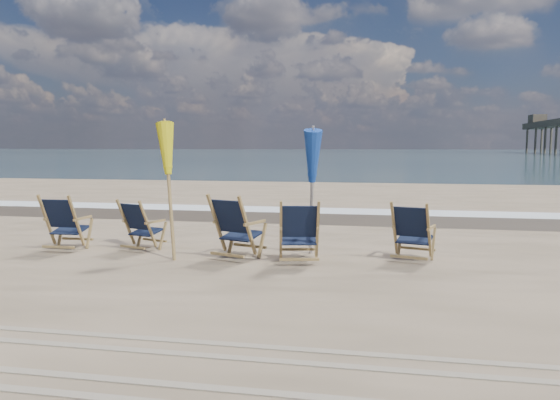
% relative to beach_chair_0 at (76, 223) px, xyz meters
% --- Properties ---
extents(ocean, '(400.00, 400.00, 0.00)m').
position_rel_beach_chair_0_xyz_m(ocean, '(3.41, 126.49, -0.50)').
color(ocean, '#344D56').
rests_on(ocean, ground).
extents(surf_foam, '(200.00, 1.40, 0.01)m').
position_rel_beach_chair_0_xyz_m(surf_foam, '(3.41, 6.79, -0.50)').
color(surf_foam, silver).
rests_on(surf_foam, ground).
extents(wet_sand_strip, '(200.00, 2.60, 0.00)m').
position_rel_beach_chair_0_xyz_m(wet_sand_strip, '(3.41, 5.29, -0.50)').
color(wet_sand_strip, '#42362A').
rests_on(wet_sand_strip, ground).
extents(tire_tracks, '(80.00, 1.30, 0.01)m').
position_rel_beach_chair_0_xyz_m(tire_tracks, '(3.41, -4.31, -0.50)').
color(tire_tracks, gray).
rests_on(tire_tracks, ground).
extents(beach_chair_0, '(0.64, 0.72, 1.00)m').
position_rel_beach_chair_0_xyz_m(beach_chair_0, '(0.00, 0.00, 0.00)').
color(beach_chair_0, black).
rests_on(beach_chair_0, ground).
extents(beach_chair_1, '(0.76, 0.81, 0.91)m').
position_rel_beach_chair_0_xyz_m(beach_chair_1, '(1.22, 0.19, -0.04)').
color(beach_chair_1, black).
rests_on(beach_chair_1, ground).
extents(beach_chair_2, '(0.90, 0.95, 1.07)m').
position_rel_beach_chair_0_xyz_m(beach_chair_2, '(3.07, -0.22, 0.03)').
color(beach_chair_2, black).
rests_on(beach_chair_2, ground).
extents(beach_chair_3, '(0.77, 0.84, 1.01)m').
position_rel_beach_chair_0_xyz_m(beach_chair_3, '(4.17, -0.16, 0.00)').
color(beach_chair_3, black).
rests_on(beach_chair_3, ground).
extents(beach_chair_4, '(0.78, 0.84, 0.97)m').
position_rel_beach_chair_0_xyz_m(beach_chair_4, '(5.84, 0.20, -0.02)').
color(beach_chair_4, black).
rests_on(beach_chair_4, ground).
extents(umbrella_yellow, '(0.30, 0.30, 2.22)m').
position_rel_beach_chair_0_xyz_m(umbrella_yellow, '(1.75, -0.11, 1.19)').
color(umbrella_yellow, olive).
rests_on(umbrella_yellow, ground).
extents(umbrella_blue, '(0.30, 0.30, 2.11)m').
position_rel_beach_chair_0_xyz_m(umbrella_blue, '(3.99, 0.46, 1.08)').
color(umbrella_blue, '#A5A5AD').
rests_on(umbrella_blue, ground).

